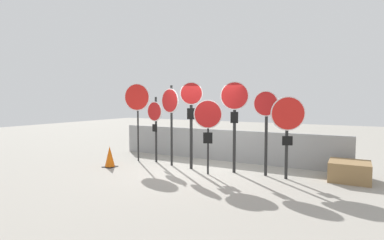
# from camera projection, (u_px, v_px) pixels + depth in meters

# --- Properties ---
(ground_plane) EXTENTS (40.00, 40.00, 0.00)m
(ground_plane) POSITION_uv_depth(u_px,v_px,m) (200.00, 170.00, 8.92)
(ground_plane) COLOR gray
(fence_back) EXTENTS (8.11, 0.12, 1.07)m
(fence_back) POSITION_uv_depth(u_px,v_px,m) (222.00, 145.00, 10.30)
(fence_back) COLOR gray
(fence_back) RESTS_ON ground
(stop_sign_0) EXTENTS (0.90, 0.24, 2.64)m
(stop_sign_0) POSITION_uv_depth(u_px,v_px,m) (137.00, 102.00, 10.08)
(stop_sign_0) COLOR black
(stop_sign_0) RESTS_ON ground
(stop_sign_1) EXTENTS (0.65, 0.18, 2.19)m
(stop_sign_1) POSITION_uv_depth(u_px,v_px,m) (155.00, 119.00, 9.96)
(stop_sign_1) COLOR black
(stop_sign_1) RESTS_ON ground
(stop_sign_2) EXTENTS (0.74, 0.25, 2.54)m
(stop_sign_2) POSITION_uv_depth(u_px,v_px,m) (170.00, 109.00, 9.40)
(stop_sign_2) COLOR black
(stop_sign_2) RESTS_ON ground
(stop_sign_3) EXTENTS (0.59, 0.38, 2.62)m
(stop_sign_3) POSITION_uv_depth(u_px,v_px,m) (191.00, 110.00, 8.93)
(stop_sign_3) COLOR black
(stop_sign_3) RESTS_ON ground
(stop_sign_4) EXTENTS (0.76, 0.30, 2.09)m
(stop_sign_4) POSITION_uv_depth(u_px,v_px,m) (208.00, 120.00, 8.26)
(stop_sign_4) COLOR black
(stop_sign_4) RESTS_ON ground
(stop_sign_5) EXTENTS (0.78, 0.25, 2.60)m
(stop_sign_5) POSITION_uv_depth(u_px,v_px,m) (234.00, 109.00, 8.44)
(stop_sign_5) COLOR black
(stop_sign_5) RESTS_ON ground
(stop_sign_6) EXTENTS (0.70, 0.16, 2.34)m
(stop_sign_6) POSITION_uv_depth(u_px,v_px,m) (266.00, 117.00, 8.11)
(stop_sign_6) COLOR black
(stop_sign_6) RESTS_ON ground
(stop_sign_7) EXTENTS (0.81, 0.43, 2.18)m
(stop_sign_7) POSITION_uv_depth(u_px,v_px,m) (288.00, 121.00, 7.76)
(stop_sign_7) COLOR black
(stop_sign_7) RESTS_ON ground
(traffic_cone_0) EXTENTS (0.36, 0.36, 0.65)m
(traffic_cone_0) POSITION_uv_depth(u_px,v_px,m) (110.00, 157.00, 9.30)
(traffic_cone_0) COLOR black
(traffic_cone_0) RESTS_ON ground
(storage_crate) EXTENTS (0.97, 0.94, 0.50)m
(storage_crate) POSITION_uv_depth(u_px,v_px,m) (349.00, 171.00, 7.69)
(storage_crate) COLOR olive
(storage_crate) RESTS_ON ground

